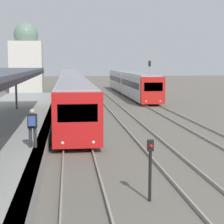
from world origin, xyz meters
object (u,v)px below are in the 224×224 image
(train_near, at_px, (71,84))
(train_far, at_px, (130,82))
(signal_post_near, at_px, (150,164))
(signal_mast_far, at_px, (149,74))
(person_on_platform, at_px, (32,125))

(train_near, bearing_deg, train_far, 21.04)
(train_far, bearing_deg, signal_post_near, -98.54)
(signal_mast_far, bearing_deg, train_far, 108.50)
(train_near, height_order, signal_mast_far, signal_mast_far)
(signal_post_near, distance_m, signal_mast_far, 35.85)
(person_on_platform, xyz_separation_m, signal_mast_far, (11.76, 30.45, 1.14))
(train_far, height_order, signal_post_near, train_far)
(train_near, relative_size, signal_post_near, 29.80)
(train_far, bearing_deg, person_on_platform, -105.92)
(person_on_platform, xyz_separation_m, train_near, (1.98, 32.29, -0.10))
(signal_post_near, bearing_deg, person_on_platform, 132.21)
(person_on_platform, bearing_deg, signal_post_near, -47.79)
(signal_mast_far, bearing_deg, train_near, 169.36)
(person_on_platform, distance_m, signal_post_near, 6.14)
(train_near, height_order, signal_post_near, train_near)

